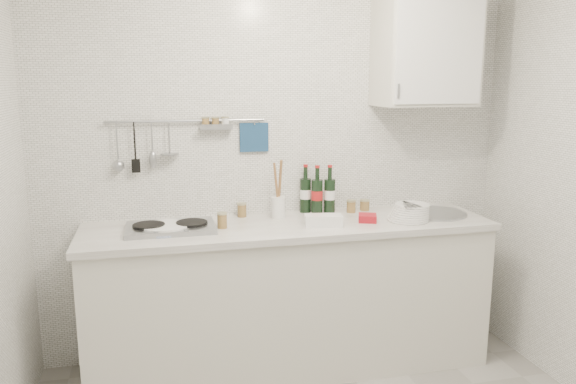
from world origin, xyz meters
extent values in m
cube|color=silver|center=(0.00, 1.40, 1.25)|extent=(3.00, 0.02, 2.50)
cube|color=beige|center=(0.00, 1.10, 0.44)|extent=(2.40, 0.60, 0.88)
cube|color=silver|center=(0.00, 1.10, 0.90)|extent=(2.44, 0.64, 0.04)
cube|color=black|center=(0.00, 1.12, 0.05)|extent=(2.34, 0.52, 0.10)
cube|color=#93969B|center=(-0.70, 1.10, 0.94)|extent=(0.50, 0.32, 0.03)
cylinder|color=black|center=(-0.82, 1.10, 0.96)|extent=(0.18, 0.18, 0.01)
cylinder|color=black|center=(-0.58, 1.10, 0.96)|extent=(0.18, 0.18, 0.01)
cylinder|color=#93969B|center=(0.95, 1.10, 0.93)|extent=(0.40, 0.40, 0.02)
cylinder|color=#93969B|center=(0.95, 1.10, 0.87)|extent=(0.34, 0.34, 0.10)
cylinder|color=#93969B|center=(-0.58, 1.37, 1.52)|extent=(0.95, 0.02, 0.02)
cube|color=navy|center=(-0.16, 1.39, 1.41)|extent=(0.18, 0.02, 0.18)
cube|color=beige|center=(0.90, 1.22, 1.95)|extent=(0.60, 0.35, 0.70)
cube|color=white|center=(0.90, 1.04, 1.95)|extent=(0.56, 0.01, 0.66)
cylinder|color=#93969B|center=(0.64, 1.03, 1.70)|extent=(0.01, 0.01, 0.08)
cylinder|color=#4966A6|center=(-0.74, 1.07, 0.93)|extent=(0.28, 0.28, 0.01)
cylinder|color=#4966A6|center=(-0.74, 1.08, 0.94)|extent=(0.28, 0.28, 0.01)
cylinder|color=#4966A6|center=(-0.73, 1.08, 0.95)|extent=(0.27, 0.27, 0.01)
cylinder|color=white|center=(0.72, 1.00, 0.93)|extent=(0.25, 0.25, 0.01)
cylinder|color=white|center=(0.72, 1.00, 0.94)|extent=(0.25, 0.25, 0.01)
cylinder|color=white|center=(0.73, 1.00, 0.95)|extent=(0.24, 0.24, 0.01)
cylinder|color=white|center=(0.73, 1.01, 0.96)|extent=(0.23, 0.23, 0.01)
cylinder|color=white|center=(0.74, 1.01, 0.97)|extent=(0.23, 0.23, 0.01)
cylinder|color=white|center=(0.74, 1.01, 0.99)|extent=(0.22, 0.22, 0.01)
cylinder|color=white|center=(0.75, 1.02, 1.00)|extent=(0.22, 0.22, 0.01)
cylinder|color=white|center=(0.76, 1.02, 1.01)|extent=(0.21, 0.21, 0.01)
cube|color=white|center=(0.18, 0.99, 0.95)|extent=(0.23, 0.14, 0.06)
cube|color=red|center=(0.47, 1.03, 0.94)|extent=(0.14, 0.14, 0.04)
cylinder|color=white|center=(-0.04, 1.24, 0.99)|extent=(0.09, 0.09, 0.13)
cylinder|color=olive|center=(-0.03, 1.24, 1.15)|extent=(0.03, 0.07, 0.27)
cylinder|color=olive|center=(-0.05, 1.25, 1.14)|extent=(0.04, 0.05, 0.24)
cylinder|color=brown|center=(-0.25, 1.33, 0.96)|extent=(0.06, 0.06, 0.08)
cylinder|color=tan|center=(-0.25, 1.33, 1.00)|extent=(0.06, 0.06, 0.01)
cylinder|color=brown|center=(0.56, 1.31, 0.95)|extent=(0.06, 0.06, 0.06)
cylinder|color=tan|center=(0.56, 1.31, 0.99)|extent=(0.07, 0.07, 0.01)
cylinder|color=brown|center=(0.45, 1.27, 0.96)|extent=(0.06, 0.06, 0.07)
cylinder|color=tan|center=(0.45, 1.27, 1.00)|extent=(0.06, 0.06, 0.01)
cylinder|color=brown|center=(-0.41, 1.08, 0.96)|extent=(0.06, 0.06, 0.08)
cylinder|color=tan|center=(-0.41, 1.08, 1.01)|extent=(0.06, 0.06, 0.01)
camera|label=1|loc=(-0.77, -2.06, 1.77)|focal=35.00mm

